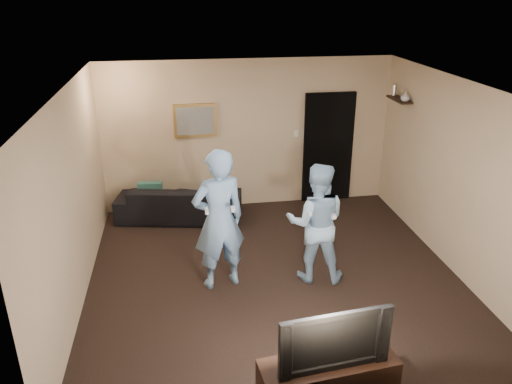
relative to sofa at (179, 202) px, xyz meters
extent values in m
plane|color=black|center=(1.24, -2.08, -0.30)|extent=(5.00, 5.00, 0.00)
cube|color=silver|center=(1.24, -2.08, 2.30)|extent=(5.00, 5.00, 0.04)
cube|color=tan|center=(1.24, 0.42, 1.00)|extent=(5.00, 0.04, 2.60)
cube|color=tan|center=(1.24, -4.58, 1.00)|extent=(5.00, 0.04, 2.60)
cube|color=tan|center=(-1.26, -2.08, 1.00)|extent=(0.04, 5.00, 2.60)
cube|color=tan|center=(3.74, -2.08, 1.00)|extent=(0.04, 5.00, 2.60)
imported|color=black|center=(0.00, 0.00, 0.00)|extent=(2.19, 1.20, 0.60)
cube|color=#184942|center=(-0.47, 0.00, 0.18)|extent=(0.41, 0.16, 0.40)
cube|color=olive|center=(0.34, 0.39, 1.30)|extent=(0.72, 0.05, 0.57)
cube|color=slate|center=(0.34, 0.36, 1.30)|extent=(0.62, 0.01, 0.47)
cube|color=black|center=(2.69, 0.39, 0.70)|extent=(0.90, 0.06, 2.00)
cube|color=silver|center=(2.09, 0.39, 1.00)|extent=(0.08, 0.02, 0.12)
cube|color=black|center=(3.63, -0.28, 1.69)|extent=(0.20, 0.60, 0.03)
imported|color=silver|center=(3.63, -0.49, 1.78)|extent=(0.17, 0.17, 0.15)
cylinder|color=silver|center=(3.63, -0.06, 1.79)|extent=(0.06, 0.06, 0.18)
cube|color=black|center=(1.32, -4.35, -0.05)|extent=(1.34, 0.55, 0.47)
imported|color=black|center=(1.32, -4.35, 0.49)|extent=(1.07, 0.25, 0.61)
imported|color=#7DAADA|center=(0.50, -2.15, 0.65)|extent=(0.78, 0.62, 1.90)
cube|color=white|center=(0.34, -2.37, 0.89)|extent=(0.04, 0.14, 0.04)
cube|color=white|center=(0.66, -2.37, 0.89)|extent=(0.05, 0.09, 0.05)
imported|color=#96BDDA|center=(1.78, -2.17, 0.52)|extent=(0.92, 0.79, 1.65)
cube|color=white|center=(1.62, -2.39, 0.78)|extent=(0.04, 0.14, 0.04)
cube|color=white|center=(1.94, -2.39, 0.71)|extent=(0.05, 0.09, 0.05)
camera|label=1|loc=(0.08, -7.87, 3.43)|focal=35.00mm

